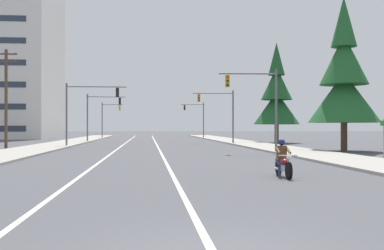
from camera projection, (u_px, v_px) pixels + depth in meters
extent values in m
cube|color=beige|center=(156.00, 144.00, 51.68)|extent=(0.16, 100.00, 0.01)
cube|color=beige|center=(124.00, 144.00, 51.34)|extent=(0.16, 100.00, 0.01)
cube|color=#9E998E|center=(257.00, 145.00, 47.69)|extent=(4.40, 110.00, 0.14)
cube|color=#9E998E|center=(52.00, 146.00, 45.71)|extent=(4.40, 110.00, 0.14)
cylinder|color=black|center=(289.00, 171.00, 16.94)|extent=(0.14, 0.64, 0.64)
cylinder|color=black|center=(278.00, 167.00, 18.49)|extent=(0.14, 0.64, 0.64)
cylinder|color=silver|center=(288.00, 162.00, 17.04)|extent=(0.08, 0.33, 0.68)
sphere|color=white|center=(289.00, 157.00, 16.89)|extent=(0.20, 0.20, 0.20)
cylinder|color=silver|center=(288.00, 156.00, 17.09)|extent=(0.70, 0.07, 0.04)
ellipsoid|color=maroon|center=(284.00, 162.00, 17.59)|extent=(0.34, 0.57, 0.28)
cube|color=silver|center=(283.00, 168.00, 17.71)|extent=(0.26, 0.45, 0.24)
cube|color=black|center=(281.00, 162.00, 18.03)|extent=(0.30, 0.53, 0.12)
cube|color=maroon|center=(279.00, 160.00, 18.44)|extent=(0.21, 0.37, 0.08)
cylinder|color=silver|center=(277.00, 168.00, 18.10)|extent=(0.10, 0.55, 0.08)
cube|color=brown|center=(282.00, 153.00, 18.00)|extent=(0.37, 0.25, 0.56)
sphere|color=navy|center=(282.00, 142.00, 17.98)|extent=(0.26, 0.26, 0.26)
cylinder|color=navy|center=(286.00, 163.00, 17.86)|extent=(0.16, 0.44, 0.30)
cylinder|color=navy|center=(288.00, 171.00, 17.68)|extent=(0.12, 0.16, 0.35)
cylinder|color=brown|center=(288.00, 151.00, 17.75)|extent=(0.12, 0.53, 0.27)
cylinder|color=navy|center=(279.00, 163.00, 17.85)|extent=(0.16, 0.44, 0.30)
cylinder|color=navy|center=(279.00, 171.00, 17.66)|extent=(0.12, 0.16, 0.35)
cylinder|color=brown|center=(278.00, 151.00, 17.72)|extent=(0.12, 0.53, 0.27)
cylinder|color=#56565B|center=(276.00, 111.00, 34.25)|extent=(0.18, 0.18, 6.20)
cylinder|color=#56565B|center=(248.00, 74.00, 34.13)|extent=(4.27, 0.27, 0.11)
cube|color=#B79319|center=(227.00, 81.00, 34.04)|extent=(0.31, 0.25, 0.90)
sphere|color=red|center=(228.00, 77.00, 33.89)|extent=(0.18, 0.18, 0.18)
sphere|color=black|center=(228.00, 81.00, 33.89)|extent=(0.18, 0.18, 0.18)
sphere|color=black|center=(228.00, 85.00, 33.88)|extent=(0.18, 0.18, 0.18)
cylinder|color=#56565B|center=(67.00, 115.00, 44.99)|extent=(0.18, 0.18, 6.20)
cylinder|color=#56565B|center=(97.00, 87.00, 45.21)|extent=(5.76, 0.24, 0.11)
cube|color=black|center=(117.00, 93.00, 45.36)|extent=(0.31, 0.25, 0.90)
sphere|color=red|center=(118.00, 90.00, 45.51)|extent=(0.18, 0.18, 0.18)
sphere|color=black|center=(118.00, 93.00, 45.51)|extent=(0.18, 0.18, 0.18)
sphere|color=black|center=(118.00, 96.00, 45.51)|extent=(0.18, 0.18, 0.18)
cylinder|color=#56565B|center=(233.00, 117.00, 54.02)|extent=(0.18, 0.18, 6.20)
cylinder|color=#56565B|center=(213.00, 93.00, 53.89)|extent=(4.71, 0.27, 0.11)
cube|color=#B79319|center=(199.00, 98.00, 53.78)|extent=(0.31, 0.25, 0.90)
sphere|color=red|center=(199.00, 95.00, 53.63)|extent=(0.18, 0.18, 0.18)
sphere|color=black|center=(199.00, 98.00, 53.63)|extent=(0.18, 0.18, 0.18)
sphere|color=black|center=(199.00, 100.00, 53.63)|extent=(0.18, 0.18, 0.18)
cylinder|color=#56565B|center=(87.00, 118.00, 59.95)|extent=(0.18, 0.18, 6.20)
cylinder|color=#56565B|center=(107.00, 97.00, 60.29)|extent=(4.88, 0.30, 0.11)
cube|color=black|center=(120.00, 101.00, 60.52)|extent=(0.31, 0.25, 0.90)
sphere|color=red|center=(120.00, 99.00, 60.67)|extent=(0.18, 0.18, 0.18)
sphere|color=black|center=(120.00, 101.00, 60.67)|extent=(0.18, 0.18, 0.18)
sphere|color=black|center=(120.00, 104.00, 60.67)|extent=(0.18, 0.18, 0.18)
cylinder|color=#56565B|center=(203.00, 120.00, 81.01)|extent=(0.18, 0.18, 6.20)
cylinder|color=#56565B|center=(192.00, 104.00, 80.77)|extent=(3.92, 0.23, 0.11)
cube|color=black|center=(185.00, 108.00, 80.60)|extent=(0.31, 0.25, 0.90)
sphere|color=red|center=(185.00, 106.00, 80.44)|extent=(0.18, 0.18, 0.18)
sphere|color=black|center=(185.00, 108.00, 80.44)|extent=(0.18, 0.18, 0.18)
sphere|color=black|center=(185.00, 109.00, 80.44)|extent=(0.18, 0.18, 0.18)
cylinder|color=#56565B|center=(102.00, 120.00, 81.17)|extent=(0.18, 0.18, 6.20)
cylinder|color=#56565B|center=(112.00, 105.00, 81.35)|extent=(3.59, 0.13, 0.11)
cube|color=#B79319|center=(120.00, 108.00, 81.46)|extent=(0.30, 0.24, 0.90)
sphere|color=red|center=(120.00, 106.00, 81.61)|extent=(0.18, 0.18, 0.18)
sphere|color=black|center=(120.00, 108.00, 81.61)|extent=(0.18, 0.18, 0.18)
sphere|color=black|center=(120.00, 110.00, 81.61)|extent=(0.18, 0.18, 0.18)
cylinder|color=#4C3828|center=(6.00, 99.00, 40.47)|extent=(0.26, 0.26, 8.70)
cube|color=#4C3828|center=(6.00, 54.00, 40.48)|extent=(1.87, 0.12, 0.12)
cylinder|color=slate|center=(15.00, 53.00, 40.56)|extent=(0.08, 0.08, 0.12)
cube|color=#4C3828|center=(6.00, 61.00, 40.48)|extent=(1.83, 0.12, 0.12)
cylinder|color=slate|center=(15.00, 60.00, 40.56)|extent=(0.08, 0.08, 0.12)
cylinder|color=#4C3828|center=(344.00, 137.00, 36.54)|extent=(0.51, 0.51, 2.28)
cone|color=#1E5628|center=(344.00, 97.00, 36.55)|extent=(5.56, 5.56, 3.99)
cone|color=#1E5628|center=(344.00, 59.00, 36.56)|extent=(3.78, 3.78, 3.99)
cone|color=#1E5628|center=(344.00, 22.00, 36.58)|extent=(2.00, 2.00, 3.99)
cylinder|color=#4C3828|center=(277.00, 134.00, 55.53)|extent=(0.50, 0.50, 2.24)
cone|color=#194C23|center=(277.00, 108.00, 55.55)|extent=(5.48, 5.48, 3.93)
cone|color=#194C23|center=(277.00, 83.00, 55.56)|extent=(3.73, 3.73, 3.93)
cone|color=#194C23|center=(277.00, 59.00, 55.57)|extent=(1.97, 1.97, 3.93)
cylinder|color=gray|center=(384.00, 139.00, 27.07)|extent=(0.06, 0.06, 2.40)
cube|color=#1E7F33|center=(384.00, 123.00, 27.06)|extent=(0.44, 0.03, 0.30)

